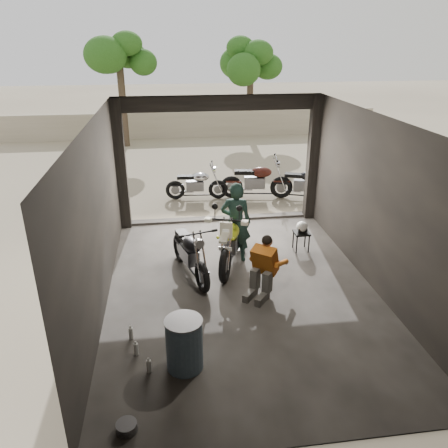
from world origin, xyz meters
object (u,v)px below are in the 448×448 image
object	(u,v)px
outside_bike_a	(197,182)
stool	(301,235)
rider	(236,223)
oil_drum	(184,345)
mechanic	(262,269)
outside_bike_c	(305,181)
helmet	(302,227)
main_bike	(232,237)
left_bike	(190,249)
sign_post	(368,157)
outside_bike_b	(257,178)

from	to	relation	value
outside_bike_a	stool	distance (m)	4.27
rider	oil_drum	xyz separation A→B (m)	(-1.25, -3.21, -0.47)
rider	mechanic	bearing A→B (deg)	113.00
outside_bike_a	outside_bike_c	xyz separation A→B (m)	(3.14, -0.49, 0.04)
stool	oil_drum	bearing A→B (deg)	-128.91
rider	helmet	distance (m)	1.57
main_bike	left_bike	world-z (taller)	main_bike
main_bike	sign_post	size ratio (longest dim) A/B	0.80
main_bike	stool	bearing A→B (deg)	33.19
left_bike	mechanic	bearing A→B (deg)	-53.79
main_bike	mechanic	xyz separation A→B (m)	(0.35, -1.30, -0.07)
outside_bike_b	mechanic	distance (m)	5.41
rider	helmet	size ratio (longest dim) A/B	6.56
outside_bike_a	oil_drum	bearing A→B (deg)	178.95
outside_bike_c	oil_drum	bearing A→B (deg)	169.67
main_bike	oil_drum	distance (m)	3.25
left_bike	stool	xyz separation A→B (m)	(2.53, 0.75, -0.18)
rider	mechanic	distance (m)	1.53
main_bike	oil_drum	bearing A→B (deg)	-91.55
outside_bike_c	rider	size ratio (longest dim) A/B	0.97
mechanic	oil_drum	bearing A→B (deg)	-91.92
left_bike	outside_bike_a	world-z (taller)	left_bike
outside_bike_a	mechanic	distance (m)	5.51
left_bike	mechanic	distance (m)	1.57
outside_bike_c	main_bike	bearing A→B (deg)	163.04
outside_bike_c	helmet	xyz separation A→B (m)	(-1.09, -3.24, 0.01)
outside_bike_c	rider	distance (m)	4.37
main_bike	rider	size ratio (longest dim) A/B	1.10
main_bike	outside_bike_b	bearing A→B (deg)	90.46
left_bike	stool	bearing A→B (deg)	0.56
rider	sign_post	size ratio (longest dim) A/B	0.73
rider	outside_bike_c	bearing A→B (deg)	-113.22
mechanic	left_bike	bearing A→B (deg)	-178.94
outside_bike_c	oil_drum	xyz separation A→B (m)	(-3.87, -6.70, -0.17)
main_bike	mechanic	size ratio (longest dim) A/B	1.70
left_bike	sign_post	distance (m)	5.50
left_bike	stool	distance (m)	2.64
main_bike	sign_post	bearing A→B (deg)	48.97
rider	mechanic	xyz separation A→B (m)	(0.24, -1.48, -0.31)
outside_bike_c	sign_post	size ratio (longest dim) A/B	0.71
main_bike	outside_bike_a	size ratio (longest dim) A/B	1.21
outside_bike_a	rider	bearing A→B (deg)	-167.77
oil_drum	outside_bike_c	bearing A→B (deg)	59.96
outside_bike_b	helmet	xyz separation A→B (m)	(0.28, -3.58, -0.05)
mechanic	stool	size ratio (longest dim) A/B	2.44
outside_bike_b	mechanic	bearing A→B (deg)	178.20
main_bike	outside_bike_c	world-z (taller)	main_bike
outside_bike_c	helmet	size ratio (longest dim) A/B	6.38
main_bike	rider	xyz separation A→B (m)	(0.11, 0.18, 0.24)
main_bike	outside_bike_b	xyz separation A→B (m)	(1.35, 4.01, -0.01)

